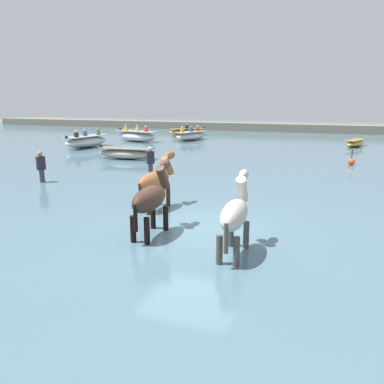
# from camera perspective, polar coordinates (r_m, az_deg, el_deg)

# --- Properties ---
(ground_plane) EXTENTS (120.00, 120.00, 0.00)m
(ground_plane) POSITION_cam_1_polar(r_m,az_deg,el_deg) (9.98, 0.24, -7.27)
(ground_plane) COLOR #666051
(water_surface) EXTENTS (90.00, 90.00, 0.37)m
(water_surface) POSITION_cam_1_polar(r_m,az_deg,el_deg) (19.32, 10.52, 3.40)
(water_surface) COLOR #476675
(water_surface) RESTS_ON ground
(horse_lead_dark_bay) EXTENTS (0.51, 1.93, 2.12)m
(horse_lead_dark_bay) POSITION_cam_1_polar(r_m,az_deg,el_deg) (9.06, -6.27, -1.23)
(horse_lead_dark_bay) COLOR #382319
(horse_lead_dark_bay) RESTS_ON ground
(horse_trailing_chestnut) EXTENTS (0.73, 1.88, 2.03)m
(horse_trailing_chestnut) POSITION_cam_1_polar(r_m,az_deg,el_deg) (11.31, -5.59, 1.54)
(horse_trailing_chestnut) COLOR brown
(horse_trailing_chestnut) RESTS_ON ground
(horse_flank_pinto) EXTENTS (0.54, 1.90, 2.07)m
(horse_flank_pinto) POSITION_cam_1_polar(r_m,az_deg,el_deg) (7.91, 6.58, -3.66)
(horse_flank_pinto) COLOR beige
(horse_flank_pinto) RESTS_ON ground
(boat_near_starboard) EXTENTS (3.36, 3.06, 1.10)m
(boat_near_starboard) POSITION_cam_1_polar(r_m,az_deg,el_deg) (36.32, -0.74, 9.17)
(boat_near_starboard) COLOR gold
(boat_near_starboard) RESTS_ON water_surface
(boat_mid_channel) EXTENTS (1.96, 3.86, 1.28)m
(boat_mid_channel) POSITION_cam_1_polar(r_m,az_deg,el_deg) (27.73, -15.84, 7.44)
(boat_mid_channel) COLOR silver
(boat_mid_channel) RESTS_ON water_surface
(boat_near_port) EXTENTS (4.24, 2.56, 1.31)m
(boat_near_port) POSITION_cam_1_polar(r_m,az_deg,el_deg) (31.01, -8.46, 8.45)
(boat_near_port) COLOR silver
(boat_near_port) RESTS_ON water_surface
(boat_mid_outer) EXTENTS (1.71, 2.77, 0.49)m
(boat_mid_outer) POSITION_cam_1_polar(r_m,az_deg,el_deg) (29.59, 23.64, 6.86)
(boat_mid_outer) COLOR gold
(boat_mid_outer) RESTS_ON water_surface
(boat_far_inshore) EXTENTS (2.29, 3.45, 1.19)m
(boat_far_inshore) POSITION_cam_1_polar(r_m,az_deg,el_deg) (31.58, -0.20, 8.58)
(boat_far_inshore) COLOR silver
(boat_far_inshore) RESTS_ON water_surface
(boat_far_offshore) EXTENTS (3.33, 1.33, 0.76)m
(boat_far_offshore) POSITION_cam_1_polar(r_m,az_deg,el_deg) (21.59, -10.07, 5.81)
(boat_far_offshore) COLOR #B2AD9E
(boat_far_offshore) RESTS_ON water_surface
(person_spectator_far) EXTENTS (0.37, 0.37, 1.63)m
(person_spectator_far) POSITION_cam_1_polar(r_m,az_deg,el_deg) (16.65, -6.36, 4.29)
(person_spectator_far) COLOR #383842
(person_spectator_far) RESTS_ON ground
(person_wading_close) EXTENTS (0.33, 0.38, 1.63)m
(person_wading_close) POSITION_cam_1_polar(r_m,az_deg,el_deg) (16.24, -22.00, 3.13)
(person_wading_close) COLOR #383842
(person_wading_close) RESTS_ON ground
(channel_buoy) EXTENTS (0.34, 0.34, 0.79)m
(channel_buoy) POSITION_cam_1_polar(r_m,az_deg,el_deg) (20.83, 23.15, 4.28)
(channel_buoy) COLOR #E54C1E
(channel_buoy) RESTS_ON water_surface
(far_shoreline) EXTENTS (80.00, 2.40, 1.21)m
(far_shoreline) POSITION_cam_1_polar(r_m,az_deg,el_deg) (41.74, 16.12, 9.13)
(far_shoreline) COLOR #706B5B
(far_shoreline) RESTS_ON ground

